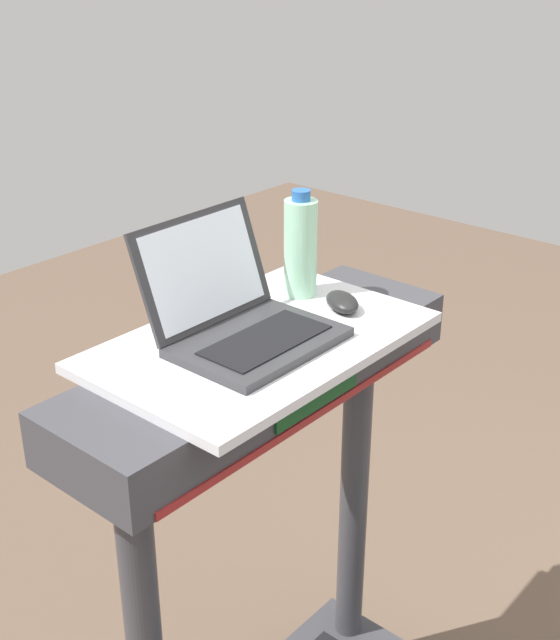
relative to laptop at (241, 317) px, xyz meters
name	(u,v)px	position (x,y,z in m)	size (l,w,h in m)	color
desk_board	(260,341)	(0.03, -0.02, -0.06)	(0.65, 0.41, 0.02)	silver
laptop	(241,317)	(0.00, 0.00, 0.00)	(0.31, 0.29, 0.22)	#2D2D30
computer_mouse	(342,302)	(0.24, -0.06, -0.03)	(0.06, 0.10, 0.03)	black
water_bottle	(301,247)	(0.25, 0.06, 0.06)	(0.07, 0.07, 0.23)	#9EDBB2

